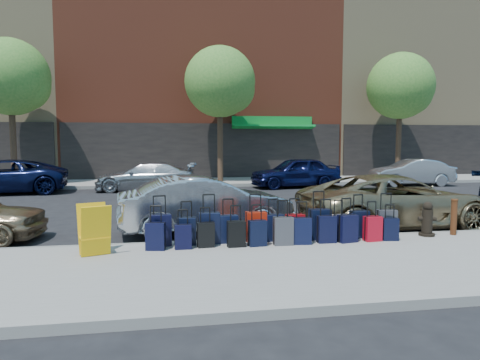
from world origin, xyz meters
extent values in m
plane|color=black|center=(0.00, 0.00, 0.00)|extent=(120.00, 120.00, 0.00)
cube|color=gray|center=(0.00, -6.50, 0.07)|extent=(60.00, 4.00, 0.15)
cube|color=gray|center=(0.00, 10.00, 0.07)|extent=(60.00, 4.00, 0.15)
cube|color=gray|center=(0.00, -4.48, 0.07)|extent=(60.00, 0.08, 0.15)
cube|color=gray|center=(0.00, 7.98, 0.07)|extent=(60.00, 0.08, 0.15)
cube|color=brown|center=(0.00, 18.00, 10.00)|extent=(17.00, 12.00, 20.00)
cube|color=black|center=(0.00, 11.95, 1.70)|extent=(16.66, 0.15, 3.40)
cube|color=#0D7929|center=(4.00, 11.60, 3.20)|extent=(5.00, 0.91, 0.27)
cube|color=#0D7929|center=(4.00, 11.90, 3.55)|extent=(5.00, 0.10, 0.60)
cube|color=tan|center=(16.00, 18.00, 9.00)|extent=(15.00, 12.00, 18.00)
cube|color=black|center=(16.00, 11.95, 1.70)|extent=(14.70, 0.15, 3.40)
cylinder|color=black|center=(-10.00, 9.50, 2.55)|extent=(0.30, 0.30, 4.80)
sphere|color=#377527|center=(-10.00, 9.50, 5.52)|extent=(3.80, 3.80, 3.80)
sphere|color=#377527|center=(-9.40, 9.50, 5.14)|extent=(2.58, 2.58, 2.58)
cylinder|color=black|center=(0.50, 9.50, 2.55)|extent=(0.30, 0.30, 4.80)
sphere|color=#377527|center=(0.50, 9.50, 5.52)|extent=(3.80, 3.80, 3.80)
sphere|color=#377527|center=(1.10, 9.50, 5.14)|extent=(2.58, 2.58, 2.58)
cylinder|color=black|center=(11.00, 9.50, 2.55)|extent=(0.30, 0.30, 4.80)
sphere|color=#377527|center=(11.00, 9.50, 5.52)|extent=(3.80, 3.80, 3.80)
sphere|color=#377527|center=(11.60, 9.50, 5.14)|extent=(2.58, 2.58, 2.58)
cube|color=black|center=(-2.48, -4.81, 0.48)|extent=(0.47, 0.30, 0.66)
cylinder|color=black|center=(-2.48, -4.81, 1.19)|extent=(0.25, 0.07, 0.03)
cube|color=black|center=(-1.93, -4.81, 0.44)|extent=(0.39, 0.22, 0.58)
cylinder|color=black|center=(-1.93, -4.81, 1.06)|extent=(0.22, 0.04, 0.03)
cube|color=black|center=(-1.45, -4.77, 0.48)|extent=(0.44, 0.24, 0.66)
cylinder|color=black|center=(-1.45, -4.77, 1.19)|extent=(0.24, 0.03, 0.03)
cube|color=black|center=(-1.04, -4.76, 0.45)|extent=(0.40, 0.23, 0.59)
cylinder|color=black|center=(-1.04, -4.76, 1.08)|extent=(0.22, 0.04, 0.03)
cube|color=#A91D0A|center=(-0.44, -4.75, 0.47)|extent=(0.44, 0.25, 0.65)
cylinder|color=black|center=(-0.44, -4.75, 1.17)|extent=(0.24, 0.04, 0.03)
cube|color=black|center=(-0.03, -4.75, 0.44)|extent=(0.40, 0.24, 0.58)
cylinder|color=black|center=(-0.03, -4.75, 1.06)|extent=(0.22, 0.05, 0.03)
cube|color=maroon|center=(0.42, -4.82, 0.44)|extent=(0.40, 0.25, 0.58)
cylinder|color=black|center=(0.42, -4.82, 1.07)|extent=(0.22, 0.05, 0.03)
cube|color=black|center=(1.00, -4.77, 0.48)|extent=(0.46, 0.28, 0.67)
cylinder|color=black|center=(1.00, -4.77, 1.21)|extent=(0.25, 0.05, 0.03)
cube|color=#36363B|center=(1.45, -4.81, 0.42)|extent=(0.39, 0.26, 0.54)
cylinder|color=black|center=(1.45, -4.81, 1.01)|extent=(0.20, 0.07, 0.03)
cube|color=black|center=(1.93, -4.79, 0.46)|extent=(0.44, 0.30, 0.61)
cylinder|color=black|center=(1.93, -4.79, 1.12)|extent=(0.23, 0.08, 0.03)
cube|color=#38383D|center=(2.55, -4.85, 0.46)|extent=(0.44, 0.27, 0.63)
cylinder|color=black|center=(2.55, -4.85, 1.14)|extent=(0.24, 0.05, 0.03)
cube|color=black|center=(-2.56, -5.14, 0.43)|extent=(0.41, 0.28, 0.55)
cylinder|color=black|center=(-2.56, -5.14, 1.03)|extent=(0.21, 0.07, 0.03)
cube|color=black|center=(-2.02, -5.14, 0.40)|extent=(0.34, 0.20, 0.49)
cylinder|color=black|center=(-2.02, -5.14, 0.94)|extent=(0.19, 0.03, 0.03)
cube|color=black|center=(-1.55, -5.07, 0.40)|extent=(0.36, 0.23, 0.51)
cylinder|color=black|center=(-1.55, -5.07, 0.96)|extent=(0.19, 0.05, 0.03)
cube|color=black|center=(-0.93, -5.14, 0.42)|extent=(0.37, 0.22, 0.53)
cylinder|color=black|center=(-0.93, -5.14, 1.00)|extent=(0.20, 0.04, 0.03)
cube|color=black|center=(-0.49, -5.15, 0.42)|extent=(0.38, 0.24, 0.53)
cylinder|color=black|center=(-0.49, -5.15, 1.00)|extent=(0.21, 0.05, 0.03)
cube|color=#3B3B40|center=(0.06, -5.15, 0.44)|extent=(0.40, 0.24, 0.59)
cylinder|color=black|center=(0.06, -5.15, 1.08)|extent=(0.22, 0.04, 0.03)
cube|color=black|center=(0.47, -5.14, 0.43)|extent=(0.40, 0.26, 0.56)
cylinder|color=black|center=(0.47, -5.14, 1.04)|extent=(0.22, 0.06, 0.03)
cube|color=black|center=(1.03, -5.10, 0.44)|extent=(0.39, 0.23, 0.58)
cylinder|color=black|center=(1.03, -5.10, 1.07)|extent=(0.22, 0.03, 0.03)
cube|color=black|center=(1.50, -5.14, 0.45)|extent=(0.44, 0.31, 0.59)
cylinder|color=black|center=(1.50, -5.14, 1.09)|extent=(0.23, 0.08, 0.03)
cube|color=#AE0B1C|center=(2.08, -5.13, 0.42)|extent=(0.38, 0.24, 0.54)
cylinder|color=black|center=(2.08, -5.13, 1.01)|extent=(0.21, 0.05, 0.03)
cube|color=black|center=(2.49, -5.14, 0.40)|extent=(0.36, 0.24, 0.49)
cylinder|color=black|center=(2.49, -5.14, 0.93)|extent=(0.19, 0.06, 0.03)
cylinder|color=black|center=(3.56, -4.85, 0.18)|extent=(0.36, 0.36, 0.06)
cylinder|color=black|center=(3.56, -4.85, 0.49)|extent=(0.24, 0.24, 0.55)
sphere|color=black|center=(3.56, -4.85, 0.83)|extent=(0.22, 0.22, 0.22)
cylinder|color=black|center=(3.56, -4.85, 0.55)|extent=(0.41, 0.22, 0.10)
cylinder|color=#38190C|center=(4.23, -4.86, 0.56)|extent=(0.14, 0.14, 0.82)
cylinder|color=#38190C|center=(4.23, -4.86, 0.97)|extent=(0.15, 0.15, 0.04)
cube|color=yellow|center=(-3.64, -5.49, 0.64)|extent=(0.59, 0.41, 0.97)
cube|color=yellow|center=(-3.76, -5.16, 0.64)|extent=(0.59, 0.41, 0.97)
cube|color=yellow|center=(-3.70, -5.33, 0.49)|extent=(0.63, 0.52, 0.02)
imported|color=#AFB2B6|center=(-1.36, -2.98, 0.72)|extent=(4.55, 2.12, 1.44)
imported|color=#927E59|center=(3.72, -3.16, 0.72)|extent=(5.32, 2.75, 1.44)
imported|color=#0B1133|center=(-9.60, 6.63, 0.76)|extent=(5.73, 3.19, 1.52)
imported|color=#B7B9BE|center=(-3.35, 6.70, 0.67)|extent=(4.85, 2.46, 1.35)
imported|color=#0C1036|center=(4.02, 7.06, 0.77)|extent=(4.70, 2.34, 1.54)
imported|color=#AFB2B7|center=(10.30, 6.91, 0.70)|extent=(4.33, 1.72, 1.40)
camera|label=1|loc=(-2.28, -13.70, 2.31)|focal=32.00mm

